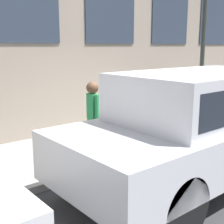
# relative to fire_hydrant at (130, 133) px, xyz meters

# --- Properties ---
(ground_plane) EXTENTS (80.00, 80.00, 0.00)m
(ground_plane) POSITION_rel_fire_hydrant_xyz_m (-0.41, 0.06, -0.48)
(ground_plane) COLOR #38383A
(sidewalk) EXTENTS (2.52, 60.00, 0.13)m
(sidewalk) POSITION_rel_fire_hydrant_xyz_m (0.85, 0.06, -0.42)
(sidewalk) COLOR #9E9B93
(sidewalk) RESTS_ON ground_plane
(fire_hydrant) EXTENTS (0.37, 0.48, 0.71)m
(fire_hydrant) POSITION_rel_fire_hydrant_xyz_m (0.00, 0.00, 0.00)
(fire_hydrant) COLOR #2D7260
(fire_hydrant) RESTS_ON sidewalk
(person) EXTENTS (0.37, 0.24, 1.52)m
(person) POSITION_rel_fire_hydrant_xyz_m (0.20, 0.85, 0.56)
(person) COLOR #726651
(person) RESTS_ON sidewalk
(parked_truck_silver_near) EXTENTS (2.06, 5.24, 1.92)m
(parked_truck_silver_near) POSITION_rel_fire_hydrant_xyz_m (-1.73, -0.10, 0.62)
(parked_truck_silver_near) COLOR black
(parked_truck_silver_near) RESTS_ON ground_plane
(street_lamp) EXTENTS (0.36, 0.36, 5.20)m
(street_lamp) POSITION_rel_fire_hydrant_xyz_m (0.36, -3.03, 2.89)
(street_lamp) COLOR #2D332D
(street_lamp) RESTS_ON sidewalk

